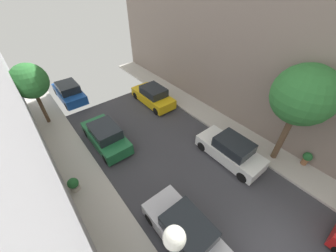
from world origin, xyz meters
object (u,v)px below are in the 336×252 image
at_px(street_tree_0, 30,81).
at_px(street_tree_1, 304,96).
at_px(parked_car_right_3, 231,150).
at_px(parked_car_left_2, 186,232).
at_px(parked_car_right_4, 153,96).
at_px(parked_car_left_4, 69,92).
at_px(potted_plant_3, 74,184).
at_px(potted_plant_2, 307,158).
at_px(parked_car_left_3, 106,136).

distance_m(street_tree_0, street_tree_1, 16.24).
bearing_deg(street_tree_1, parked_car_right_3, 141.11).
distance_m(parked_car_left_2, parked_car_right_4, 11.34).
distance_m(parked_car_left_2, street_tree_0, 13.28).
distance_m(parked_car_left_4, street_tree_0, 4.48).
distance_m(parked_car_left_2, potted_plant_3, 6.29).
relative_size(parked_car_left_2, parked_car_right_4, 1.00).
xyz_separation_m(parked_car_left_2, street_tree_0, (-2.49, 12.74, 2.81)).
bearing_deg(potted_plant_2, parked_car_left_2, 170.58).
bearing_deg(street_tree_0, street_tree_1, -51.56).
xyz_separation_m(street_tree_0, potted_plant_2, (10.95, -14.14, -2.85)).
relative_size(street_tree_1, potted_plant_3, 7.53).
xyz_separation_m(potted_plant_2, potted_plant_3, (-11.42, 6.95, -0.12)).
xyz_separation_m(parked_car_left_2, parked_car_right_4, (5.40, 9.98, 0.00)).
xyz_separation_m(parked_car_left_2, street_tree_1, (7.58, 0.04, 3.87)).
bearing_deg(potted_plant_2, parked_car_right_3, 133.68).
bearing_deg(potted_plant_3, parked_car_left_4, 72.93).
height_order(parked_car_left_2, parked_car_right_3, same).
bearing_deg(parked_car_left_2, parked_car_right_4, 61.57).
relative_size(parked_car_left_4, street_tree_0, 0.92).
bearing_deg(potted_plant_3, street_tree_1, -27.59).
bearing_deg(street_tree_0, potted_plant_3, -93.69).
bearing_deg(parked_car_right_3, street_tree_1, -38.89).
bearing_deg(potted_plant_3, street_tree_0, 86.31).
distance_m(parked_car_left_4, parked_car_right_3, 14.42).
relative_size(street_tree_1, potted_plant_2, 6.76).
distance_m(parked_car_left_3, potted_plant_3, 3.73).
bearing_deg(parked_car_left_2, street_tree_0, 101.07).
bearing_deg(parked_car_right_4, parked_car_right_3, -90.00).
relative_size(parked_car_right_3, street_tree_0, 0.92).
height_order(parked_car_left_2, parked_car_left_4, same).
relative_size(parked_car_left_4, street_tree_1, 0.70).
xyz_separation_m(parked_car_right_4, potted_plant_2, (3.06, -11.38, -0.04)).
bearing_deg(parked_car_left_3, parked_car_right_4, 21.72).
height_order(street_tree_0, street_tree_1, street_tree_1).
bearing_deg(street_tree_1, parked_car_right_4, 102.39).
bearing_deg(street_tree_0, parked_car_right_3, -54.18).
bearing_deg(street_tree_1, street_tree_0, 128.44).
relative_size(parked_car_left_2, street_tree_1, 0.70).
xyz_separation_m(parked_car_left_3, potted_plant_2, (8.46, -9.23, -0.04)).
distance_m(parked_car_left_4, potted_plant_3, 10.07).
distance_m(street_tree_0, potted_plant_2, 18.11).
bearing_deg(potted_plant_3, potted_plant_2, -31.35).
xyz_separation_m(parked_car_left_2, potted_plant_2, (8.46, -1.40, -0.04)).
bearing_deg(parked_car_right_4, potted_plant_3, -152.09).
bearing_deg(potted_plant_3, parked_car_left_2, -61.98).
height_order(parked_car_left_2, parked_car_right_4, same).
height_order(parked_car_right_3, street_tree_1, street_tree_1).
height_order(parked_car_left_4, street_tree_0, street_tree_0).
relative_size(street_tree_0, potted_plant_2, 5.14).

